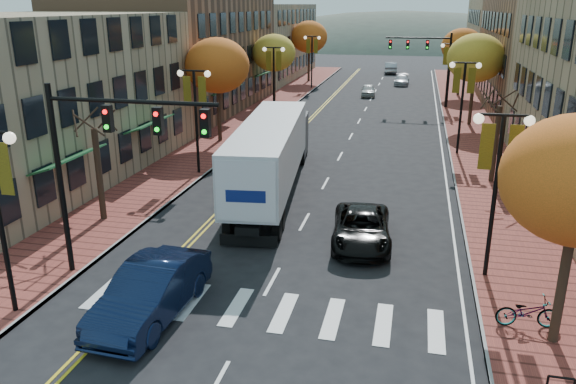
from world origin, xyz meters
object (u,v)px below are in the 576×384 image
Objects in this scene: navy_sedan at (151,292)px; black_suv at (362,228)px; bicycle at (527,312)px; semi_truck at (273,149)px.

navy_sedan is 1.06× the size of black_suv.
navy_sedan reaches higher than black_suv.
bicycle is at bearing -49.81° from black_suv.
semi_truck is at bearing 36.07° from bicycle.
semi_truck is 2.98× the size of navy_sedan.
bicycle is (11.48, 1.78, -0.25)m from navy_sedan.
semi_truck reaches higher than bicycle.
bicycle is at bearing -52.74° from semi_truck.
semi_truck reaches higher than navy_sedan.
semi_truck is 8.04m from black_suv.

